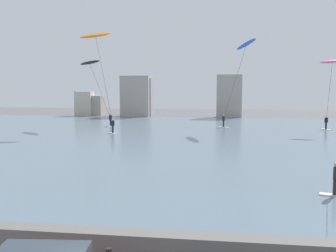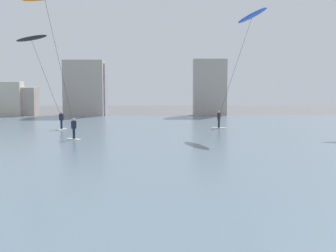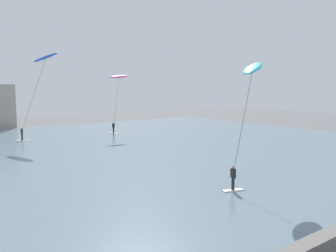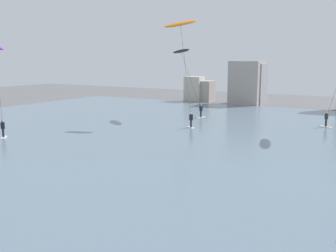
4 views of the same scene
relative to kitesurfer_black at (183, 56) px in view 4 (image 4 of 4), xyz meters
name	(u,v)px [view 4 (image 4 of 4)]	position (x,y,z in m)	size (l,w,h in m)	color
water_bay	(271,145)	(13.91, -9.51, -7.63)	(84.00, 52.00, 0.10)	slate
far_shore_buildings	(257,85)	(3.43, 18.47, -4.54)	(28.52, 4.67, 7.11)	beige
kitesurfer_black	(183,56)	(0.00, 0.00, 0.00)	(4.53, 3.40, 8.52)	silver
kitesurfer_orange	(181,31)	(2.16, -4.26, 2.61)	(4.93, 3.90, 11.64)	silver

